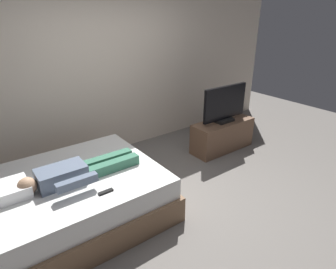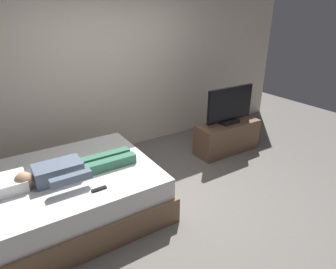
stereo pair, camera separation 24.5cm
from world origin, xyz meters
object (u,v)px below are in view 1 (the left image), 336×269
at_px(pillow, 2,193).
at_px(tv_stand, 222,135).
at_px(tv, 225,105).
at_px(person, 75,173).
at_px(bed, 73,198).
at_px(remote, 106,192).

distance_m(pillow, tv_stand, 3.29).
height_order(pillow, tv, tv).
relative_size(pillow, tv_stand, 0.44).
xyz_separation_m(pillow, tv, (3.26, 0.24, 0.18)).
bearing_deg(pillow, person, -7.95).
distance_m(bed, tv_stand, 2.63).
xyz_separation_m(person, tv, (2.59, 0.33, 0.16)).
bearing_deg(remote, tv, 16.78).
bearing_deg(tv_stand, tv, 180.00).
relative_size(bed, remote, 12.81).
bearing_deg(pillow, tv_stand, 4.17).
xyz_separation_m(remote, tv, (2.44, 0.74, 0.24)).
relative_size(remote, tv_stand, 0.14).
height_order(remote, tv_stand, remote).
distance_m(pillow, remote, 0.96).
bearing_deg(tv, pillow, -175.83).
distance_m(tv_stand, tv, 0.53).
bearing_deg(tv, bed, -174.82).
bearing_deg(bed, person, -72.85).
bearing_deg(person, pillow, 172.05).
relative_size(pillow, person, 0.38).
relative_size(bed, tv, 2.18).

